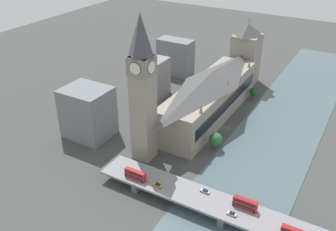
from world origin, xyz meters
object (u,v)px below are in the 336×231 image
at_px(car_southbound_lead, 232,214).
at_px(double_decker_bus_rear, 245,203).
at_px(clock_tower, 142,88).
at_px(car_northbound_mid, 205,191).
at_px(victoria_tower, 246,54).
at_px(parliament_hall, 210,95).
at_px(double_decker_bus_lead, 135,174).
at_px(road_bridge, 227,209).
at_px(car_northbound_tail, 158,185).

bearing_deg(car_southbound_lead, double_decker_bus_rear, -115.53).
height_order(clock_tower, car_northbound_mid, clock_tower).
bearing_deg(victoria_tower, parliament_hall, 90.05).
height_order(parliament_hall, car_northbound_mid, parliament_hall).
height_order(parliament_hall, double_decker_bus_lead, parliament_hall).
relative_size(victoria_tower, car_northbound_mid, 11.28).
xyz_separation_m(parliament_hall, road_bridge, (-46.12, 82.05, -10.70)).
xyz_separation_m(victoria_tower, double_decker_bus_rear, (-53.14, 143.58, -14.75)).
bearing_deg(car_northbound_mid, clock_tower, -21.22).
distance_m(clock_tower, double_decker_bus_rear, 75.13).
bearing_deg(road_bridge, car_southbound_lead, 135.64).
distance_m(parliament_hall, car_northbound_tail, 86.85).
xyz_separation_m(car_northbound_mid, car_southbound_lead, (-16.30, 7.59, -0.03)).
bearing_deg(clock_tower, car_southbound_lead, 157.76).
xyz_separation_m(clock_tower, double_decker_bus_rear, (-64.76, 18.21, -33.44)).
bearing_deg(car_northbound_mid, road_bridge, 162.41).
height_order(road_bridge, double_decker_bus_lead, double_decker_bus_lead).
distance_m(parliament_hall, clock_tower, 67.15).
relative_size(double_decker_bus_lead, car_northbound_tail, 2.54).
xyz_separation_m(victoria_tower, car_northbound_mid, (-33.54, 142.91, -16.77)).
distance_m(clock_tower, car_northbound_mid, 60.04).
bearing_deg(victoria_tower, clock_tower, 84.70).
relative_size(road_bridge, car_northbound_mid, 28.48).
height_order(clock_tower, car_northbound_tail, clock_tower).
xyz_separation_m(parliament_hall, car_northbound_mid, (-33.49, 78.04, -8.78)).
distance_m(clock_tower, road_bridge, 72.12).
height_order(clock_tower, victoria_tower, clock_tower).
bearing_deg(road_bridge, parliament_hall, -60.66).
bearing_deg(double_decker_bus_lead, victoria_tower, -90.08).
bearing_deg(car_northbound_tail, double_decker_bus_lead, 2.13).
bearing_deg(double_decker_bus_lead, clock_tower, -65.90).
relative_size(double_decker_bus_rear, car_northbound_tail, 2.46).
relative_size(double_decker_bus_rear, car_southbound_lead, 2.58).
distance_m(parliament_hall, double_decker_bus_lead, 86.27).
xyz_separation_m(car_northbound_tail, car_southbound_lead, (-37.61, 0.09, -0.06)).
height_order(parliament_hall, car_northbound_tail, parliament_hall).
bearing_deg(clock_tower, double_decker_bus_lead, 114.10).
relative_size(clock_tower, double_decker_bus_rear, 7.30).
xyz_separation_m(double_decker_bus_rear, car_northbound_mid, (19.60, -0.68, -2.02)).
relative_size(double_decker_bus_lead, car_northbound_mid, 2.50).
bearing_deg(car_southbound_lead, double_decker_bus_lead, 0.42).
bearing_deg(car_northbound_tail, car_southbound_lead, 179.86).
bearing_deg(car_southbound_lead, road_bridge, -44.36).
height_order(parliament_hall, car_southbound_lead, parliament_hall).
relative_size(car_northbound_mid, car_southbound_lead, 1.07).
relative_size(victoria_tower, double_decker_bus_rear, 4.67).
distance_m(double_decker_bus_rear, car_northbound_tail, 41.53).
height_order(victoria_tower, car_northbound_tail, victoria_tower).
bearing_deg(double_decker_bus_lead, parliament_hall, -90.18).
bearing_deg(car_northbound_tail, parliament_hall, -81.90).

